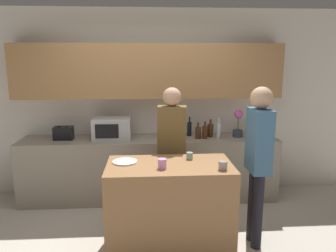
{
  "coord_description": "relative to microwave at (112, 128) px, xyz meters",
  "views": [
    {
      "loc": [
        -0.03,
        -3.11,
        2.01
      ],
      "look_at": [
        0.19,
        0.35,
        1.28
      ],
      "focal_mm": 35.0,
      "sensor_mm": 36.0,
      "label": 1
    }
  ],
  "objects": [
    {
      "name": "person_center",
      "position": [
        1.65,
        -1.3,
        -0.01
      ],
      "size": [
        0.23,
        0.34,
        1.73
      ],
      "rotation": [
        0.0,
        0.0,
        -4.71
      ],
      "color": "black",
      "rests_on": "ground_plane"
    },
    {
      "name": "potted_plant",
      "position": [
        1.79,
        0.0,
        0.05
      ],
      "size": [
        0.14,
        0.14,
        0.39
      ],
      "color": "#333D4C",
      "rests_on": "back_counter"
    },
    {
      "name": "toaster",
      "position": [
        -0.67,
        0.0,
        -0.06
      ],
      "size": [
        0.26,
        0.16,
        0.18
      ],
      "color": "black",
      "rests_on": "back_counter"
    },
    {
      "name": "back_wall",
      "position": [
        0.52,
        0.27,
        0.5
      ],
      "size": [
        6.4,
        0.4,
        2.7
      ],
      "color": "silver",
      "rests_on": "ground_plane"
    },
    {
      "name": "cup_0",
      "position": [
        0.63,
        -1.43,
        -0.06
      ],
      "size": [
        0.09,
        0.09,
        0.1
      ],
      "color": "#EA9CE8",
      "rests_on": "kitchen_island"
    },
    {
      "name": "plate_on_island",
      "position": [
        0.25,
        -1.21,
        -0.1
      ],
      "size": [
        0.26,
        0.26,
        0.01
      ],
      "color": "white",
      "rests_on": "kitchen_island"
    },
    {
      "name": "bottle_1",
      "position": [
        1.1,
        0.1,
        -0.04
      ],
      "size": [
        0.06,
        0.06,
        0.28
      ],
      "color": "black",
      "rests_on": "back_counter"
    },
    {
      "name": "bottle_2",
      "position": [
        1.2,
        -0.07,
        -0.06
      ],
      "size": [
        0.08,
        0.08,
        0.23
      ],
      "color": "#472814",
      "rests_on": "back_counter"
    },
    {
      "name": "kitchen_island",
      "position": [
        0.72,
        -1.3,
        -0.57
      ],
      "size": [
        1.3,
        0.69,
        0.93
      ],
      "color": "#996B42",
      "rests_on": "ground_plane"
    },
    {
      "name": "person_left",
      "position": [
        0.79,
        -0.69,
        -0.05
      ],
      "size": [
        0.36,
        0.23,
        1.67
      ],
      "rotation": [
        0.0,
        0.0,
        -3.26
      ],
      "color": "black",
      "rests_on": "ground_plane"
    },
    {
      "name": "bottle_3",
      "position": [
        1.3,
        -0.07,
        -0.06
      ],
      "size": [
        0.07,
        0.07,
        0.25
      ],
      "color": "#472814",
      "rests_on": "back_counter"
    },
    {
      "name": "cup_1",
      "position": [
        0.94,
        -1.15,
        -0.07
      ],
      "size": [
        0.07,
        0.07,
        0.08
      ],
      "color": "#84A495",
      "rests_on": "kitchen_island"
    },
    {
      "name": "back_counter",
      "position": [
        0.52,
        -0.01,
        -0.6
      ],
      "size": [
        3.6,
        0.62,
        0.89
      ],
      "color": "gray",
      "rests_on": "ground_plane"
    },
    {
      "name": "microwave",
      "position": [
        0.0,
        0.0,
        0.0
      ],
      "size": [
        0.52,
        0.39,
        0.3
      ],
      "color": "#B7BABC",
      "rests_on": "back_counter"
    },
    {
      "name": "ground_plane",
      "position": [
        0.52,
        -1.4,
        -1.04
      ],
      "size": [
        14.0,
        14.0,
        0.0
      ],
      "primitive_type": "plane",
      "color": "beige"
    },
    {
      "name": "bottle_5",
      "position": [
        1.49,
        -0.09,
        -0.04
      ],
      "size": [
        0.06,
        0.06,
        0.3
      ],
      "color": "silver",
      "rests_on": "back_counter"
    },
    {
      "name": "cup_2",
      "position": [
        1.22,
        -1.5,
        -0.06
      ],
      "size": [
        0.09,
        0.09,
        0.09
      ],
      "color": "#A3958C",
      "rests_on": "kitchen_island"
    },
    {
      "name": "bottle_4",
      "position": [
        1.4,
        0.04,
        -0.05
      ],
      "size": [
        0.09,
        0.09,
        0.25
      ],
      "color": "#472814",
      "rests_on": "back_counter"
    },
    {
      "name": "bottle_0",
      "position": [
        1.0,
        0.11,
        -0.04
      ],
      "size": [
        0.08,
        0.08,
        0.29
      ],
      "color": "#472814",
      "rests_on": "back_counter"
    }
  ]
}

